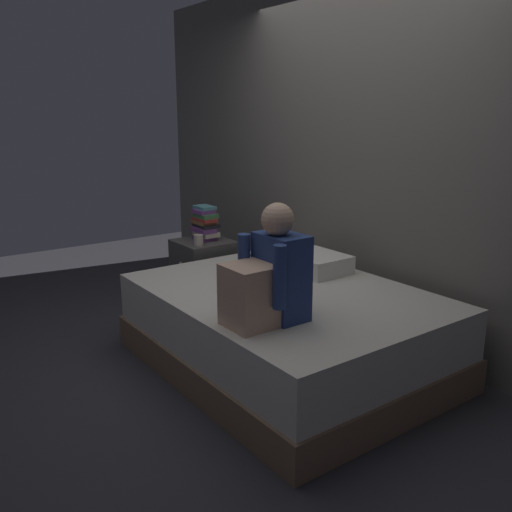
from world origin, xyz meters
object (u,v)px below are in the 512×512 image
Objects in this scene: bed at (285,329)px; laptop at (251,284)px; book_stack at (205,224)px; nightstand at (204,274)px; pillow at (310,261)px; clothes_pile at (296,258)px; person_sitting at (268,277)px; mug at (199,240)px.

laptop reaches higher than bed.
nightstand is at bearing -61.34° from book_stack.
clothes_pile is (-0.17, 0.01, -0.02)m from pillow.
bed is 6.25× the size of laptop.
bed is 0.40m from laptop.
book_stack is (-1.67, 0.60, -0.04)m from person_sitting.
nightstand is (-1.30, 0.15, 0.04)m from bed.
bed is 0.72m from clothes_pile.
laptop reaches higher than mug.
laptop is 0.57× the size of pillow.
mug is at bearing -45.70° from book_stack.
bed is at bearing 130.58° from person_sitting.
pillow reaches higher than clothes_pile.
book_stack reaches higher than mug.
nightstand is 0.39m from mug.
laptop is 1.10× the size of book_stack.
nightstand is at bearing 173.43° from bed.
nightstand is 6.66× the size of mug.
nightstand is at bearing 161.15° from person_sitting.
bed is at bearing -1.46° from mug.
bed is 0.62m from pillow.
bed is 22.22× the size of mug.
mug reaches higher than pillow.
mug is (-1.06, 0.23, 0.06)m from laptop.
book_stack is at bearing 134.30° from mug.
clothes_pile is at bearing 17.96° from book_stack.
clothes_pile is at bearing 134.08° from bed.
clothes_pile reaches higher than bed.
bed is at bearing -6.57° from nightstand.
book_stack reaches higher than bed.
nightstand is 1.82m from person_sitting.
bed is 1.41m from book_stack.
person_sitting is (0.36, -0.42, 0.52)m from bed.
book_stack is (-1.20, 0.38, 0.15)m from laptop.
laptop is at bearing -16.44° from nightstand.
laptop is at bearing -119.29° from bed.
person_sitting is 1.78m from book_stack.
clothes_pile is at bearing 176.10° from pillow.
pillow is 2.68× the size of clothes_pile.
person_sitting is 1.17× the size of pillow.
mug is 0.84m from clothes_pile.
bed is 3.05× the size of person_sitting.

